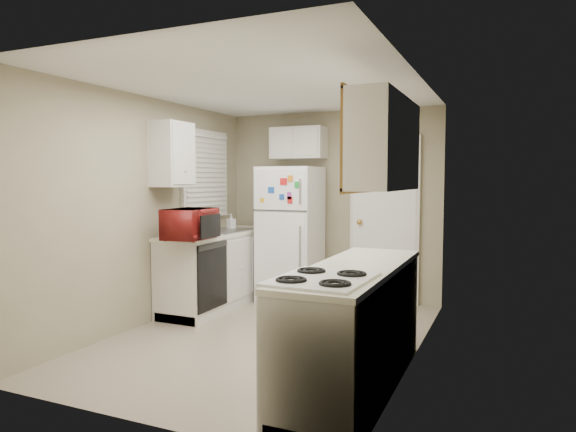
% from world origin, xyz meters
% --- Properties ---
extents(floor, '(3.80, 3.80, 0.00)m').
position_xyz_m(floor, '(0.00, 0.00, 0.00)').
color(floor, '#B2A38E').
rests_on(floor, ground).
extents(ceiling, '(3.80, 3.80, 0.00)m').
position_xyz_m(ceiling, '(0.00, 0.00, 2.40)').
color(ceiling, white).
rests_on(ceiling, floor).
extents(wall_left, '(3.80, 3.80, 0.00)m').
position_xyz_m(wall_left, '(-1.40, 0.00, 1.20)').
color(wall_left, tan).
rests_on(wall_left, floor).
extents(wall_right, '(3.80, 3.80, 0.00)m').
position_xyz_m(wall_right, '(1.40, 0.00, 1.20)').
color(wall_right, tan).
rests_on(wall_right, floor).
extents(wall_back, '(2.80, 2.80, 0.00)m').
position_xyz_m(wall_back, '(0.00, 1.90, 1.20)').
color(wall_back, tan).
rests_on(wall_back, floor).
extents(wall_front, '(2.80, 2.80, 0.00)m').
position_xyz_m(wall_front, '(0.00, -1.90, 1.20)').
color(wall_front, tan).
rests_on(wall_front, floor).
extents(left_counter, '(0.60, 1.80, 0.90)m').
position_xyz_m(left_counter, '(-1.10, 0.90, 0.45)').
color(left_counter, silver).
rests_on(left_counter, floor).
extents(dishwasher, '(0.03, 0.58, 0.72)m').
position_xyz_m(dishwasher, '(-0.81, 0.30, 0.49)').
color(dishwasher, black).
rests_on(dishwasher, floor).
extents(sink, '(0.54, 0.74, 0.16)m').
position_xyz_m(sink, '(-1.10, 1.05, 0.86)').
color(sink, gray).
rests_on(sink, left_counter).
extents(microwave, '(0.62, 0.39, 0.39)m').
position_xyz_m(microwave, '(-0.95, 0.12, 1.05)').
color(microwave, maroon).
rests_on(microwave, left_counter).
extents(soap_bottle, '(0.12, 0.12, 0.19)m').
position_xyz_m(soap_bottle, '(-1.15, 1.31, 1.00)').
color(soap_bottle, white).
rests_on(soap_bottle, left_counter).
extents(window_blinds, '(0.10, 0.98, 1.08)m').
position_xyz_m(window_blinds, '(-1.36, 1.05, 1.60)').
color(window_blinds, silver).
rests_on(window_blinds, wall_left).
extents(upper_cabinet_left, '(0.30, 0.45, 0.70)m').
position_xyz_m(upper_cabinet_left, '(-1.25, 0.22, 1.80)').
color(upper_cabinet_left, silver).
rests_on(upper_cabinet_left, wall_left).
extents(refrigerator, '(0.71, 0.69, 1.69)m').
position_xyz_m(refrigerator, '(-0.40, 1.49, 0.84)').
color(refrigerator, white).
rests_on(refrigerator, floor).
extents(cabinet_over_fridge, '(0.70, 0.30, 0.40)m').
position_xyz_m(cabinet_over_fridge, '(-0.40, 1.75, 2.00)').
color(cabinet_over_fridge, silver).
rests_on(cabinet_over_fridge, wall_back).
extents(interior_door, '(0.86, 0.06, 2.08)m').
position_xyz_m(interior_door, '(0.70, 1.86, 1.02)').
color(interior_door, white).
rests_on(interior_door, floor).
extents(right_counter, '(0.60, 2.00, 0.90)m').
position_xyz_m(right_counter, '(1.10, -0.80, 0.45)').
color(right_counter, silver).
rests_on(right_counter, floor).
extents(stove, '(0.59, 0.72, 0.85)m').
position_xyz_m(stove, '(1.06, -1.39, 0.42)').
color(stove, white).
rests_on(stove, floor).
extents(upper_cabinet_right, '(0.30, 1.20, 0.70)m').
position_xyz_m(upper_cabinet_right, '(1.25, -0.50, 1.80)').
color(upper_cabinet_right, silver).
rests_on(upper_cabinet_right, wall_right).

